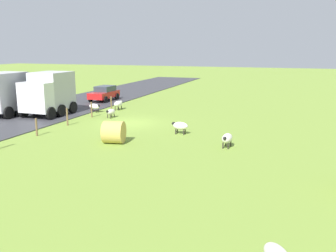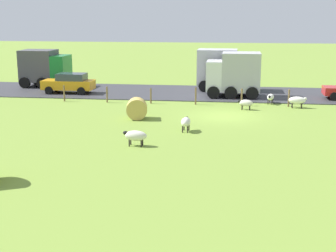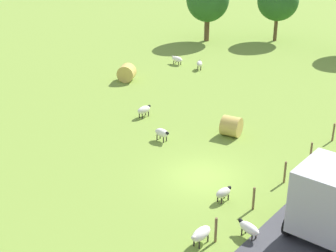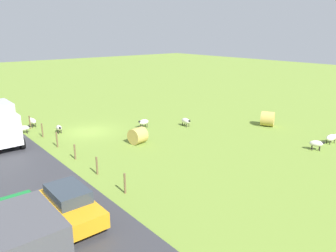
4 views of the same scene
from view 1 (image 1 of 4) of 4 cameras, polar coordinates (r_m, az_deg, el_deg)
name	(u,v)px [view 1 (image 1 of 4)]	position (r m, az deg, el deg)	size (l,w,h in m)	color
ground_plane	(129,123)	(26.87, -6.06, 0.45)	(160.00, 160.00, 0.00)	olive
road_strip	(30,115)	(31.65, -20.77, 1.56)	(8.00, 80.00, 0.06)	#38383D
sheep_0	(180,126)	(23.23, 1.92, 0.01)	(1.11, 0.56, 0.80)	silver
sheep_1	(118,104)	(32.63, -7.78, 3.45)	(0.55, 1.27, 0.81)	white
sheep_3	(94,107)	(31.80, -11.42, 3.01)	(1.27, 0.71, 0.73)	white
sheep_5	(227,138)	(20.38, 9.22, -1.92)	(0.59, 1.24, 0.79)	silver
sheep_6	(111,112)	(28.99, -8.95, 2.18)	(0.60, 1.08, 0.70)	beige
hay_bale_0	(114,132)	(21.28, -8.48, -0.96)	(1.29, 1.29, 1.16)	tan
fence_post_0	(111,104)	(32.33, -8.87, 3.48)	(0.12, 0.12, 1.24)	brown
fence_post_1	(92,110)	(29.51, -11.87, 2.51)	(0.12, 0.12, 1.22)	brown
fence_post_2	(67,117)	(26.79, -15.48, 1.40)	(0.12, 0.12, 1.25)	brown
fence_post_3	(36,127)	(24.23, -19.88, -0.16)	(0.12, 0.12, 1.12)	brown
truck_1	(8,93)	(32.17, -23.68, 4.81)	(2.67, 4.49, 3.44)	#197F33
truck_2	(48,93)	(30.87, -18.19, 4.94)	(2.82, 4.12, 3.44)	white
car_3	(104,93)	(38.22, -9.93, 5.10)	(1.92, 3.83, 1.49)	red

